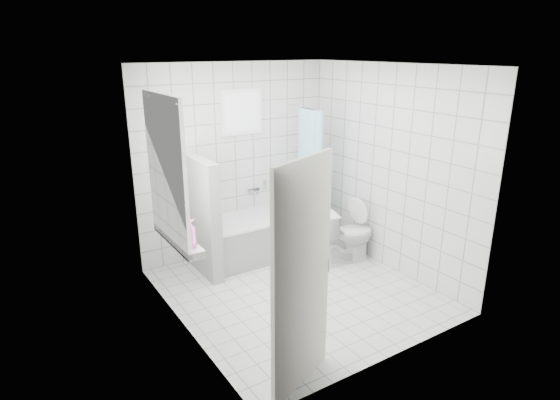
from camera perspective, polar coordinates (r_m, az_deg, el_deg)
ground at (r=5.69m, az=2.06°, el=-11.02°), size 3.00×3.00×0.00m
ceiling at (r=4.97m, az=2.41°, el=16.16°), size 3.00×3.00×0.00m
wall_back at (r=6.43m, az=-5.44°, el=4.84°), size 2.80×0.02×2.60m
wall_front at (r=4.11m, az=14.24°, el=-3.43°), size 2.80×0.02×2.60m
wall_left at (r=4.57m, az=-12.38°, el=-1.09°), size 0.02×3.00×2.60m
wall_right at (r=6.06m, az=13.19°, el=3.62°), size 0.02×3.00×2.60m
window_left at (r=4.77m, az=-13.40°, el=3.42°), size 0.01×0.90×1.40m
window_back at (r=6.32m, az=-4.60°, el=10.62°), size 0.50×0.01×0.50m
window_sill at (r=5.01m, az=-12.30°, el=-4.70°), size 0.18×1.02×0.08m
door at (r=3.81m, az=2.68°, el=-9.57°), size 0.76×0.34×2.00m
bathtub at (r=6.49m, az=-2.53°, el=-4.35°), size 1.57×0.77×0.58m
partition_wall at (r=5.93m, az=-9.48°, el=-2.04°), size 0.15×0.85×1.50m
tiled_ledge at (r=7.29m, az=4.31°, el=-1.94°), size 0.40×0.24×0.55m
toilet at (r=6.34m, az=8.09°, el=-4.21°), size 0.82×0.57×0.76m
curtain_rod at (r=6.41m, az=3.09°, el=11.22°), size 0.02×0.80×0.02m
shower_curtain at (r=6.48m, az=3.63°, el=3.17°), size 0.14×0.48×1.78m
tub_faucet at (r=6.62m, az=-3.31°, el=1.25°), size 0.18×0.06×0.06m
sill_bottles at (r=4.86m, az=-11.83°, el=-3.50°), size 0.15×0.78×0.28m
ledge_bottles at (r=7.15m, az=4.53°, el=0.99°), size 0.19×0.17×0.26m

